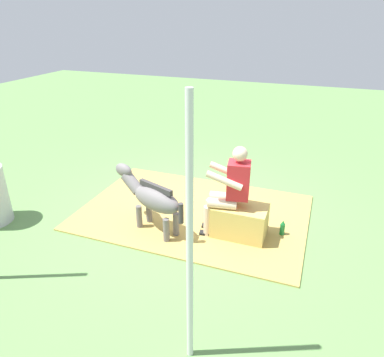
# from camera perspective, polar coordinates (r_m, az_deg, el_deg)

# --- Properties ---
(ground_plane) EXTENTS (24.00, 24.00, 0.00)m
(ground_plane) POSITION_cam_1_polar(r_m,az_deg,el_deg) (5.87, -0.55, -5.32)
(ground_plane) COLOR #608C4C
(hay_patch) EXTENTS (3.54, 2.44, 0.02)m
(hay_patch) POSITION_cam_1_polar(r_m,az_deg,el_deg) (5.85, 0.26, -5.31)
(hay_patch) COLOR tan
(hay_patch) RESTS_ON ground
(hay_bale) EXTENTS (0.76, 0.47, 0.48)m
(hay_bale) POSITION_cam_1_polar(r_m,az_deg,el_deg) (5.21, 7.53, -6.73)
(hay_bale) COLOR tan
(hay_bale) RESTS_ON ground
(person_seated) EXTENTS (0.70, 0.49, 1.36)m
(person_seated) POSITION_cam_1_polar(r_m,az_deg,el_deg) (4.98, 5.98, -1.48)
(person_seated) COLOR beige
(person_seated) RESTS_ON ground
(pony_standing) EXTENTS (1.29, 0.66, 0.90)m
(pony_standing) POSITION_cam_1_polar(r_m,az_deg,el_deg) (5.19, -6.37, -3.00)
(pony_standing) COLOR slate
(pony_standing) RESTS_ON ground
(soda_bottle) EXTENTS (0.07, 0.07, 0.25)m
(soda_bottle) POSITION_cam_1_polar(r_m,az_deg,el_deg) (5.39, 14.11, -7.67)
(soda_bottle) COLOR #197233
(soda_bottle) RESTS_ON ground
(tent_pole_left) EXTENTS (0.06, 0.06, 2.51)m
(tent_pole_left) POSITION_cam_1_polar(r_m,az_deg,el_deg) (2.95, -0.36, -10.41)
(tent_pole_left) COLOR silver
(tent_pole_left) RESTS_ON ground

